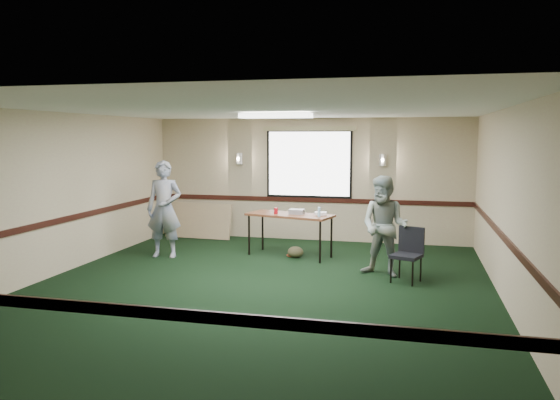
% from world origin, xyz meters
% --- Properties ---
extents(ground, '(8.00, 8.00, 0.00)m').
position_xyz_m(ground, '(0.00, 0.00, 0.00)').
color(ground, black).
rests_on(ground, ground).
extents(room_shell, '(8.00, 8.02, 8.00)m').
position_xyz_m(room_shell, '(0.00, 2.12, 1.58)').
color(room_shell, '#C3A68D').
rests_on(room_shell, ground).
extents(folding_table, '(1.76, 1.05, 0.82)m').
position_xyz_m(folding_table, '(-0.04, 2.25, 0.76)').
color(folding_table, '#542D18').
rests_on(folding_table, ground).
extents(projector, '(0.28, 0.23, 0.09)m').
position_xyz_m(projector, '(0.09, 2.28, 0.87)').
color(projector, gray).
rests_on(projector, folding_table).
extents(game_console, '(0.25, 0.22, 0.06)m').
position_xyz_m(game_console, '(0.55, 2.27, 0.85)').
color(game_console, white).
rests_on(game_console, folding_table).
extents(red_cup, '(0.08, 0.08, 0.11)m').
position_xyz_m(red_cup, '(-0.31, 2.23, 0.88)').
color(red_cup, '#A90B15').
rests_on(red_cup, folding_table).
extents(water_bottle, '(0.05, 0.05, 0.18)m').
position_xyz_m(water_bottle, '(0.57, 2.01, 0.91)').
color(water_bottle, '#93CDF0').
rests_on(water_bottle, folding_table).
extents(duffel_bag, '(0.31, 0.24, 0.22)m').
position_xyz_m(duffel_bag, '(0.10, 2.15, 0.11)').
color(duffel_bag, '#484329').
rests_on(duffel_bag, ground).
extents(cable_coil, '(0.34, 0.34, 0.02)m').
position_xyz_m(cable_coil, '(0.03, 2.32, 0.01)').
color(cable_coil, red).
rests_on(cable_coil, ground).
extents(folded_table, '(1.57, 0.31, 0.80)m').
position_xyz_m(folded_table, '(-2.47, 3.60, 0.40)').
color(folded_table, tan).
rests_on(folded_table, ground).
extents(conference_chair, '(0.55, 0.56, 0.86)m').
position_xyz_m(conference_chair, '(2.20, 0.92, 0.51)').
color(conference_chair, black).
rests_on(conference_chair, ground).
extents(person_left, '(0.72, 0.52, 1.85)m').
position_xyz_m(person_left, '(-2.35, 1.64, 0.92)').
color(person_left, '#455C98').
rests_on(person_left, ground).
extents(person_right, '(0.96, 0.84, 1.66)m').
position_xyz_m(person_right, '(1.80, 1.17, 0.83)').
color(person_right, '#789EBB').
rests_on(person_right, ground).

